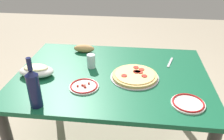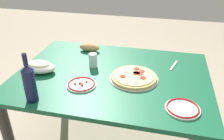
% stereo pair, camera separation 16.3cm
% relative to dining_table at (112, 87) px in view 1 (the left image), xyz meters
% --- Properties ---
extents(dining_table, '(1.34, 0.98, 0.73)m').
position_rel_dining_table_xyz_m(dining_table, '(0.00, 0.00, 0.00)').
color(dining_table, '#145938').
rests_on(dining_table, ground).
extents(pepperoni_pizza, '(0.33, 0.33, 0.03)m').
position_rel_dining_table_xyz_m(pepperoni_pizza, '(0.16, -0.03, 0.12)').
color(pepperoni_pizza, '#B7B7BC').
rests_on(pepperoni_pizza, dining_table).
extents(baked_pasta_dish, '(0.24, 0.15, 0.08)m').
position_rel_dining_table_xyz_m(baked_pasta_dish, '(-0.51, -0.09, 0.15)').
color(baked_pasta_dish, white).
rests_on(baked_pasta_dish, dining_table).
extents(wine_bottle, '(0.07, 0.07, 0.30)m').
position_rel_dining_table_xyz_m(wine_bottle, '(-0.38, -0.41, 0.23)').
color(wine_bottle, '#141942').
rests_on(wine_bottle, dining_table).
extents(water_glass, '(0.06, 0.06, 0.10)m').
position_rel_dining_table_xyz_m(water_glass, '(-0.16, 0.08, 0.16)').
color(water_glass, silver).
rests_on(water_glass, dining_table).
extents(side_plate_near, '(0.19, 0.19, 0.02)m').
position_rel_dining_table_xyz_m(side_plate_near, '(-0.16, -0.20, 0.12)').
color(side_plate_near, white).
rests_on(side_plate_near, dining_table).
extents(side_plate_far, '(0.19, 0.19, 0.02)m').
position_rel_dining_table_xyz_m(side_plate_far, '(0.47, -0.30, 0.12)').
color(side_plate_far, white).
rests_on(side_plate_far, dining_table).
extents(bread_loaf, '(0.17, 0.07, 0.07)m').
position_rel_dining_table_xyz_m(bread_loaf, '(-0.27, 0.34, 0.14)').
color(bread_loaf, tan).
rests_on(bread_loaf, dining_table).
extents(fork_right, '(0.06, 0.17, 0.00)m').
position_rel_dining_table_xyz_m(fork_right, '(0.42, 0.23, 0.11)').
color(fork_right, '#B7B7BC').
rests_on(fork_right, dining_table).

